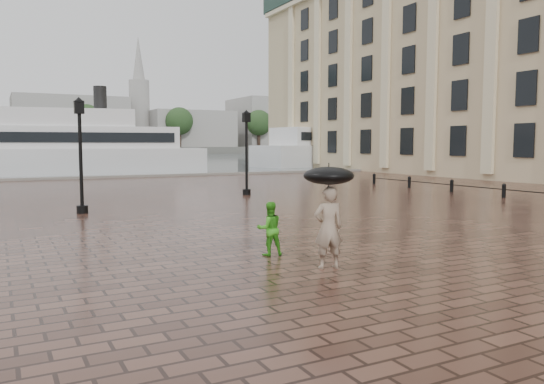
% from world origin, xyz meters
% --- Properties ---
extents(ground, '(300.00, 300.00, 0.00)m').
position_xyz_m(ground, '(0.00, 0.00, 0.00)').
color(ground, '#382119').
rests_on(ground, ground).
extents(harbour_water, '(240.00, 240.00, 0.00)m').
position_xyz_m(harbour_water, '(0.00, 92.00, 0.00)').
color(harbour_water, '#485158').
rests_on(harbour_water, ground).
extents(quay_edge, '(80.00, 0.60, 0.30)m').
position_xyz_m(quay_edge, '(0.00, 32.00, 0.00)').
color(quay_edge, slate).
rests_on(quay_edge, ground).
extents(far_shore, '(300.00, 60.00, 2.00)m').
position_xyz_m(far_shore, '(0.00, 160.00, 1.00)').
color(far_shore, '#4C4C47').
rests_on(far_shore, ground).
extents(distant_skyline, '(102.50, 22.00, 33.00)m').
position_xyz_m(distant_skyline, '(48.14, 150.00, 9.45)').
color(distant_skyline, '#97958F').
rests_on(distant_skyline, ground).
extents(far_trees, '(188.00, 8.00, 13.50)m').
position_xyz_m(far_trees, '(0.00, 138.00, 9.42)').
color(far_trees, '#2D2119').
rests_on(far_trees, ground).
extents(bollard_row, '(0.22, 21.22, 0.73)m').
position_xyz_m(bollard_row, '(14.00, 6.50, 0.40)').
color(bollard_row, black).
rests_on(bollard_row, ground).
extents(street_lamps, '(15.44, 12.44, 4.40)m').
position_xyz_m(street_lamps, '(-5.00, 15.33, 2.33)').
color(street_lamps, black).
rests_on(street_lamps, ground).
extents(adult_pedestrian, '(0.74, 0.56, 1.80)m').
position_xyz_m(adult_pedestrian, '(-2.57, -2.36, 0.90)').
color(adult_pedestrian, gray).
rests_on(adult_pedestrian, ground).
extents(child_pedestrian, '(0.70, 0.58, 1.32)m').
position_xyz_m(child_pedestrian, '(-3.08, -0.55, 0.66)').
color(child_pedestrian, green).
rests_on(child_pedestrian, ground).
extents(ferry_near, '(25.10, 9.74, 8.03)m').
position_xyz_m(ferry_near, '(-3.17, 39.39, 2.41)').
color(ferry_near, silver).
rests_on(ferry_near, ground).
extents(ferry_far, '(27.68, 10.54, 8.86)m').
position_xyz_m(ferry_far, '(32.21, 45.56, 2.66)').
color(ferry_far, silver).
rests_on(ferry_far, ground).
extents(umbrella, '(1.10, 1.10, 1.17)m').
position_xyz_m(umbrella, '(-2.57, -2.36, 2.03)').
color(umbrella, black).
rests_on(umbrella, ground).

